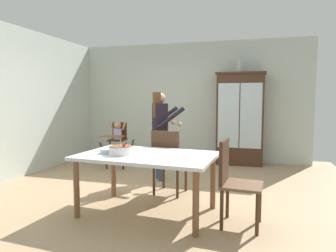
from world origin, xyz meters
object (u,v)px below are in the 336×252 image
object	(u,v)px
china_cabinet	(240,119)
high_chair_with_toddler	(117,136)
dining_chair_far_side	(168,158)
dining_table	(147,161)
birthday_cake	(121,150)
ceramic_vase	(239,67)
dining_chair_right_end	(233,176)
serving_bowl	(107,151)
adult_person	(160,125)

from	to	relation	value
china_cabinet	high_chair_with_toddler	size ratio (longest dim) A/B	2.08
high_chair_with_toddler	dining_chair_far_side	bearing A→B (deg)	-50.97
dining_table	birthday_cake	distance (m)	0.35
dining_chair_far_side	birthday_cake	bearing A→B (deg)	73.67
high_chair_with_toddler	dining_table	world-z (taller)	high_chair_with_toddler
ceramic_vase	dining_table	world-z (taller)	ceramic_vase
dining_chair_far_side	dining_chair_right_end	distance (m)	1.28
china_cabinet	dining_table	distance (m)	3.35
china_cabinet	birthday_cake	world-z (taller)	china_cabinet
dining_table	serving_bowl	xyz separation A→B (m)	(-0.50, -0.08, 0.11)
china_cabinet	adult_person	xyz separation A→B (m)	(-1.27, -1.67, -0.03)
ceramic_vase	serving_bowl	world-z (taller)	ceramic_vase
china_cabinet	ceramic_vase	world-z (taller)	ceramic_vase
adult_person	serving_bowl	bearing A→B (deg)	142.22
high_chair_with_toddler	dining_table	distance (m)	2.63
birthday_cake	dining_chair_right_end	xyz separation A→B (m)	(1.34, 0.04, -0.24)
serving_bowl	birthday_cake	bearing A→B (deg)	-9.98
dining_chair_far_side	serving_bowl	bearing A→B (deg)	62.18
china_cabinet	ceramic_vase	bearing A→B (deg)	174.10
serving_bowl	china_cabinet	bearing A→B (deg)	65.83
birthday_cake	dining_chair_far_side	world-z (taller)	dining_chair_far_side
dining_chair_right_end	adult_person	bearing A→B (deg)	44.84
high_chair_with_toddler	dining_chair_far_side	xyz separation A→B (m)	(1.50, -1.46, -0.10)
ceramic_vase	dining_chair_right_end	bearing A→B (deg)	-88.14
ceramic_vase	birthday_cake	size ratio (longest dim) A/B	0.96
china_cabinet	serving_bowl	size ratio (longest dim) A/B	10.98
birthday_cake	dining_chair_right_end	world-z (taller)	dining_chair_right_end
dining_chair_right_end	high_chair_with_toddler	bearing A→B (deg)	52.28
adult_person	dining_chair_far_side	bearing A→B (deg)	173.65
china_cabinet	serving_bowl	world-z (taller)	china_cabinet
serving_bowl	adult_person	bearing A→B (deg)	83.03
high_chair_with_toddler	ceramic_vase	bearing A→B (deg)	16.22
high_chair_with_toddler	dining_table	bearing A→B (deg)	-63.32
adult_person	birthday_cake	distance (m)	1.64
dining_table	dining_chair_far_side	xyz separation A→B (m)	(0.05, 0.74, -0.10)
high_chair_with_toddler	serving_bowl	bearing A→B (deg)	-74.12
birthday_cake	serving_bowl	xyz separation A→B (m)	(-0.20, 0.03, -0.03)
high_chair_with_toddler	dining_chair_far_side	size ratio (longest dim) A/B	0.99
ceramic_vase	dining_chair_far_side	bearing A→B (deg)	-109.67
dining_table	birthday_cake	xyz separation A→B (m)	(-0.30, -0.11, 0.14)
high_chair_with_toddler	dining_chair_far_side	distance (m)	2.09
adult_person	serving_bowl	xyz separation A→B (m)	(-0.20, -1.60, -0.20)
china_cabinet	birthday_cake	size ratio (longest dim) A/B	7.06
birthday_cake	dining_chair_right_end	distance (m)	1.36
dining_chair_right_end	serving_bowl	bearing A→B (deg)	94.82
high_chair_with_toddler	serving_bowl	xyz separation A→B (m)	(0.94, -2.27, 0.11)
high_chair_with_toddler	dining_chair_right_end	bearing A→B (deg)	-49.12
serving_bowl	dining_chair_right_end	distance (m)	1.55
birthday_cake	dining_chair_far_side	bearing A→B (deg)	67.31
dining_table	dining_chair_right_end	size ratio (longest dim) A/B	1.79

